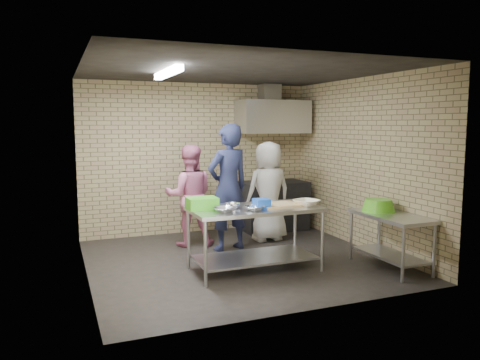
# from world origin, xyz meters

# --- Properties ---
(floor) EXTENTS (4.20, 4.20, 0.00)m
(floor) POSITION_xyz_m (0.00, 0.00, 0.00)
(floor) COLOR black
(floor) RESTS_ON ground
(ceiling) EXTENTS (4.20, 4.20, 0.00)m
(ceiling) POSITION_xyz_m (0.00, 0.00, 2.70)
(ceiling) COLOR black
(ceiling) RESTS_ON ground
(back_wall) EXTENTS (4.20, 0.06, 2.70)m
(back_wall) POSITION_xyz_m (0.00, 2.00, 1.35)
(back_wall) COLOR tan
(back_wall) RESTS_ON ground
(front_wall) EXTENTS (4.20, 0.06, 2.70)m
(front_wall) POSITION_xyz_m (0.00, -2.00, 1.35)
(front_wall) COLOR tan
(front_wall) RESTS_ON ground
(left_wall) EXTENTS (0.06, 4.00, 2.70)m
(left_wall) POSITION_xyz_m (-2.10, 0.00, 1.35)
(left_wall) COLOR tan
(left_wall) RESTS_ON ground
(right_wall) EXTENTS (0.06, 4.00, 2.70)m
(right_wall) POSITION_xyz_m (2.10, 0.00, 1.35)
(right_wall) COLOR tan
(right_wall) RESTS_ON ground
(prep_table) EXTENTS (1.73, 0.87, 0.87)m
(prep_table) POSITION_xyz_m (0.03, -0.51, 0.43)
(prep_table) COLOR #B2B3B9
(prep_table) RESTS_ON floor
(side_counter) EXTENTS (0.60, 1.20, 0.75)m
(side_counter) POSITION_xyz_m (1.80, -1.10, 0.38)
(side_counter) COLOR silver
(side_counter) RESTS_ON floor
(stove) EXTENTS (1.20, 0.70, 0.90)m
(stove) POSITION_xyz_m (1.35, 1.65, 0.45)
(stove) COLOR black
(stove) RESTS_ON floor
(range_hood) EXTENTS (1.30, 0.60, 0.60)m
(range_hood) POSITION_xyz_m (1.35, 1.70, 2.10)
(range_hood) COLOR silver
(range_hood) RESTS_ON back_wall
(hood_duct) EXTENTS (0.35, 0.30, 0.30)m
(hood_duct) POSITION_xyz_m (1.35, 1.85, 2.55)
(hood_duct) COLOR #A5A8AD
(hood_duct) RESTS_ON back_wall
(wall_shelf) EXTENTS (0.80, 0.20, 0.04)m
(wall_shelf) POSITION_xyz_m (1.65, 1.89, 1.92)
(wall_shelf) COLOR #3F2B19
(wall_shelf) RESTS_ON back_wall
(fluorescent_fixture) EXTENTS (0.10, 1.25, 0.08)m
(fluorescent_fixture) POSITION_xyz_m (-1.00, 0.00, 2.64)
(fluorescent_fixture) COLOR white
(fluorescent_fixture) RESTS_ON ceiling
(green_crate) EXTENTS (0.39, 0.29, 0.15)m
(green_crate) POSITION_xyz_m (-0.67, -0.39, 0.94)
(green_crate) COLOR green
(green_crate) RESTS_ON prep_table
(blue_tub) EXTENTS (0.19, 0.19, 0.13)m
(blue_tub) POSITION_xyz_m (0.08, -0.61, 0.93)
(blue_tub) COLOR blue
(blue_tub) RESTS_ON prep_table
(cutting_board) EXTENTS (0.53, 0.40, 0.03)m
(cutting_board) POSITION_xyz_m (0.38, -0.53, 0.88)
(cutting_board) COLOR tan
(cutting_board) RESTS_ON prep_table
(mixing_bowl_a) EXTENTS (0.35, 0.35, 0.07)m
(mixing_bowl_a) POSITION_xyz_m (-0.47, -0.71, 0.90)
(mixing_bowl_a) COLOR #A8AAAF
(mixing_bowl_a) RESTS_ON prep_table
(mixing_bowl_b) EXTENTS (0.26, 0.26, 0.06)m
(mixing_bowl_b) POSITION_xyz_m (-0.27, -0.46, 0.90)
(mixing_bowl_b) COLOR silver
(mixing_bowl_b) RESTS_ON prep_table
(mixing_bowl_c) EXTENTS (0.32, 0.32, 0.06)m
(mixing_bowl_c) POSITION_xyz_m (-0.07, -0.73, 0.90)
(mixing_bowl_c) COLOR silver
(mixing_bowl_c) RESTS_ON prep_table
(ceramic_bowl) EXTENTS (0.42, 0.42, 0.08)m
(ceramic_bowl) POSITION_xyz_m (0.73, -0.66, 0.91)
(ceramic_bowl) COLOR beige
(ceramic_bowl) RESTS_ON prep_table
(green_basin) EXTENTS (0.46, 0.46, 0.17)m
(green_basin) POSITION_xyz_m (1.78, -0.85, 0.83)
(green_basin) COLOR #59C626
(green_basin) RESTS_ON side_counter
(bottle_red) EXTENTS (0.07, 0.07, 0.18)m
(bottle_red) POSITION_xyz_m (1.40, 1.89, 2.03)
(bottle_red) COLOR #B22619
(bottle_red) RESTS_ON wall_shelf
(bottle_green) EXTENTS (0.06, 0.06, 0.15)m
(bottle_green) POSITION_xyz_m (1.80, 1.89, 2.02)
(bottle_green) COLOR green
(bottle_green) RESTS_ON wall_shelf
(man_navy) EXTENTS (0.81, 0.63, 1.98)m
(man_navy) POSITION_xyz_m (0.07, 0.61, 0.99)
(man_navy) COLOR black
(man_navy) RESTS_ON floor
(woman_pink) EXTENTS (0.91, 0.78, 1.64)m
(woman_pink) POSITION_xyz_m (-0.43, 1.09, 0.82)
(woman_pink) COLOR #C6688E
(woman_pink) RESTS_ON floor
(woman_white) EXTENTS (0.86, 0.59, 1.68)m
(woman_white) POSITION_xyz_m (0.91, 0.93, 0.84)
(woman_white) COLOR silver
(woman_white) RESTS_ON floor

